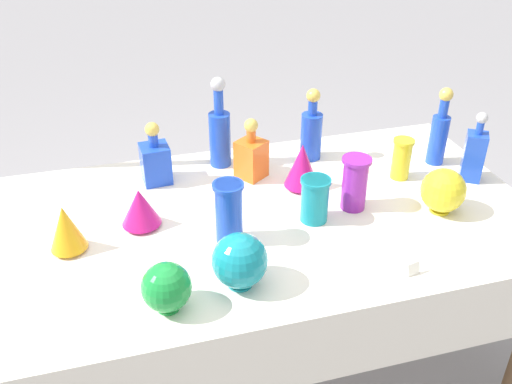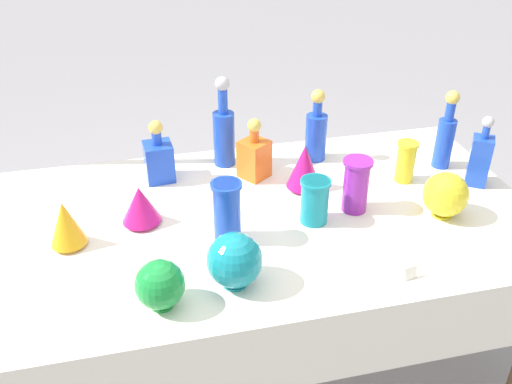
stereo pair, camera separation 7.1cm
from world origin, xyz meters
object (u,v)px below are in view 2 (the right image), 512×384
at_px(square_decanter_1, 254,155).
at_px(slender_vase_2, 227,210).
at_px(tall_bottle_1, 446,135).
at_px(slender_vase_0, 315,200).
at_px(slender_vase_1, 406,160).
at_px(tall_bottle_2, 316,132).
at_px(round_bowl_0, 446,195).
at_px(tall_bottle_0, 224,131).
at_px(cardboard_box_behind_left, 107,227).
at_px(square_decanter_0, 480,158).
at_px(fluted_vase_2, 66,223).
at_px(round_bowl_2, 160,285).
at_px(slender_vase_3, 356,184).
at_px(fluted_vase_1, 140,204).
at_px(fluted_vase_0, 304,166).
at_px(square_decanter_2, 159,158).
at_px(round_bowl_1, 234,260).

bearing_deg(square_decanter_1, slender_vase_2, -114.81).
height_order(tall_bottle_1, slender_vase_0, tall_bottle_1).
bearing_deg(slender_vase_1, tall_bottle_2, 138.04).
xyz_separation_m(tall_bottle_1, round_bowl_0, (-0.18, -0.34, -0.05)).
xyz_separation_m(tall_bottle_0, cardboard_box_behind_left, (-0.56, 0.54, -0.76)).
height_order(square_decanter_0, cardboard_box_behind_left, square_decanter_0).
bearing_deg(fluted_vase_2, round_bowl_2, -53.15).
xyz_separation_m(tall_bottle_2, slender_vase_2, (-0.47, -0.49, -0.01)).
xyz_separation_m(tall_bottle_0, slender_vase_3, (0.40, -0.46, -0.04)).
bearing_deg(round_bowl_2, tall_bottle_2, 46.92).
relative_size(slender_vase_0, round_bowl_2, 1.08).
relative_size(slender_vase_0, fluted_vase_1, 1.14).
relative_size(slender_vase_0, fluted_vase_0, 0.90).
relative_size(square_decanter_1, cardboard_box_behind_left, 0.42).
bearing_deg(fluted_vase_0, slender_vase_2, -142.87).
bearing_deg(square_decanter_2, tall_bottle_2, 2.17).
distance_m(fluted_vase_2, cardboard_box_behind_left, 1.21).
height_order(fluted_vase_2, cardboard_box_behind_left, fluted_vase_2).
bearing_deg(tall_bottle_0, square_decanter_2, -165.89).
bearing_deg(cardboard_box_behind_left, tall_bottle_0, -44.20).
distance_m(square_decanter_2, round_bowl_0, 1.09).
bearing_deg(round_bowl_1, slender_vase_1, 30.81).
bearing_deg(square_decanter_1, round_bowl_0, -35.98).
xyz_separation_m(square_decanter_2, slender_vase_0, (0.50, -0.42, -0.00)).
bearing_deg(fluted_vase_1, tall_bottle_0, 45.17).
bearing_deg(square_decanter_0, slender_vase_2, -171.85).
xyz_separation_m(tall_bottle_0, slender_vase_1, (0.67, -0.30, -0.06)).
bearing_deg(cardboard_box_behind_left, fluted_vase_1, -77.93).
bearing_deg(slender_vase_3, fluted_vase_2, 179.42).
distance_m(tall_bottle_1, fluted_vase_2, 1.50).
xyz_separation_m(tall_bottle_0, square_decanter_0, (0.93, -0.39, -0.04)).
bearing_deg(tall_bottle_2, tall_bottle_1, -20.34).
bearing_deg(slender_vase_3, tall_bottle_1, 25.86).
xyz_separation_m(square_decanter_1, square_decanter_2, (-0.37, 0.06, -0.00)).
height_order(slender_vase_0, round_bowl_2, slender_vase_0).
bearing_deg(tall_bottle_1, round_bowl_1, -151.19).
height_order(square_decanter_0, square_decanter_2, square_decanter_0).
height_order(square_decanter_1, round_bowl_2, square_decanter_1).
distance_m(slender_vase_0, fluted_vase_1, 0.61).
bearing_deg(tall_bottle_2, square_decanter_2, -177.83).
bearing_deg(slender_vase_3, fluted_vase_1, 173.37).
distance_m(square_decanter_2, fluted_vase_1, 0.31).
xyz_separation_m(square_decanter_2, slender_vase_1, (0.94, -0.23, -0.00)).
relative_size(round_bowl_0, round_bowl_1, 0.95).
xyz_separation_m(slender_vase_1, round_bowl_2, (-1.00, -0.51, -0.01)).
bearing_deg(fluted_vase_2, slender_vase_0, -3.27).
relative_size(tall_bottle_0, round_bowl_1, 2.16).
relative_size(tall_bottle_0, fluted_vase_1, 2.63).
height_order(round_bowl_2, cardboard_box_behind_left, round_bowl_2).
bearing_deg(slender_vase_0, square_decanter_2, 139.90).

